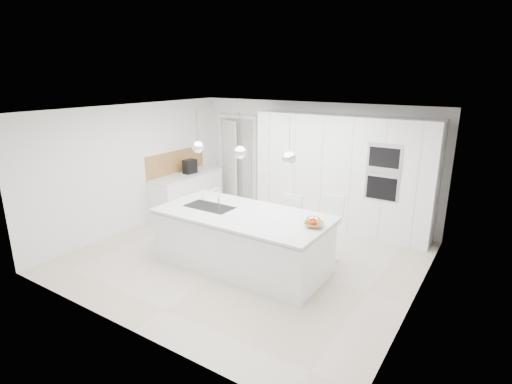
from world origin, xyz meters
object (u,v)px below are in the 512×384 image
Objects in this scene: bar_stool_left at (289,225)px; fruit_bowl at (314,224)px; bar_stool_right at (330,229)px; espresso_machine at (190,166)px; island_base at (241,241)px.

fruit_bowl is at bearing -46.44° from bar_stool_left.
bar_stool_right is (-0.09, 0.86, -0.38)m from fruit_bowl.
espresso_machine is at bearing 169.02° from bar_stool_right.
espresso_machine reaches higher than island_base.
bar_stool_right is (1.13, 0.98, 0.12)m from island_base.
bar_stool_left is 0.93× the size of bar_stool_right.
bar_stool_left is at bearing 136.80° from fruit_bowl.
fruit_bowl reaches higher than island_base.
bar_stool_right is at bearing -5.11° from espresso_machine.
espresso_machine is (-2.53, 1.61, 0.63)m from island_base.
island_base is 8.88× the size of espresso_machine.
island_base is 9.77× the size of fruit_bowl.
espresso_machine is at bearing 162.76° from bar_stool_left.
fruit_bowl is 1.17m from bar_stool_left.
espresso_machine is 0.29× the size of bar_stool_right.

